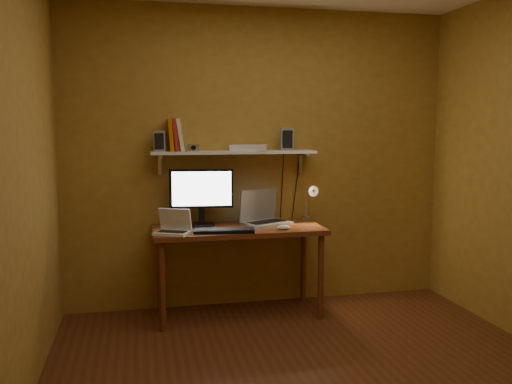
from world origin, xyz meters
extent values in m
cube|color=#5B2E17|center=(0.00, 0.00, -0.01)|extent=(3.40, 3.20, 0.02)
cube|color=#A68532|center=(0.00, 1.61, 1.30)|extent=(3.40, 0.02, 2.60)
cube|color=#A68532|center=(0.00, -1.61, 1.30)|extent=(3.40, 0.02, 2.60)
cube|color=#A68532|center=(-1.71, 0.00, 1.30)|extent=(0.02, 3.20, 2.60)
cube|color=brown|center=(-0.26, 1.28, 0.73)|extent=(1.40, 0.60, 0.04)
cylinder|color=brown|center=(-0.90, 1.04, 0.35)|extent=(0.05, 0.05, 0.71)
cylinder|color=brown|center=(0.38, 1.04, 0.35)|extent=(0.05, 0.05, 0.71)
cylinder|color=brown|center=(-0.90, 1.52, 0.35)|extent=(0.05, 0.05, 0.71)
cylinder|color=brown|center=(0.38, 1.52, 0.35)|extent=(0.05, 0.05, 0.71)
cube|color=white|center=(-0.26, 1.47, 1.36)|extent=(1.40, 0.25, 0.02)
cube|color=silver|center=(-0.88, 1.58, 1.26)|extent=(0.03, 0.03, 0.18)
cube|color=silver|center=(0.36, 1.58, 1.26)|extent=(0.03, 0.03, 0.18)
cylinder|color=black|center=(-0.55, 1.41, 0.76)|extent=(0.25, 0.25, 0.02)
cube|color=black|center=(-0.55, 1.41, 0.84)|extent=(0.05, 0.05, 0.16)
cube|color=black|center=(-0.55, 1.41, 1.07)|extent=(0.53, 0.08, 0.33)
cube|color=white|center=(-0.55, 1.39, 1.07)|extent=(0.49, 0.05, 0.29)
cube|color=gray|center=(0.01, 1.37, 0.76)|extent=(0.46, 0.41, 0.02)
cube|color=black|center=(0.01, 1.37, 0.77)|extent=(0.36, 0.27, 0.00)
cube|color=gray|center=(-0.04, 1.48, 0.90)|extent=(0.37, 0.20, 0.27)
cube|color=#141E41|center=(-0.04, 1.48, 0.90)|extent=(0.32, 0.17, 0.23)
cube|color=white|center=(-0.81, 1.10, 0.76)|extent=(0.31, 0.28, 0.02)
cube|color=black|center=(-0.81, 1.10, 0.77)|extent=(0.24, 0.19, 0.00)
cube|color=white|center=(-0.78, 1.16, 0.86)|extent=(0.26, 0.17, 0.18)
cube|color=black|center=(-0.78, 1.16, 0.86)|extent=(0.22, 0.14, 0.15)
cube|color=black|center=(-0.41, 1.09, 0.76)|extent=(0.49, 0.23, 0.03)
ellipsoid|color=white|center=(0.08, 1.10, 0.77)|extent=(0.11, 0.09, 0.04)
cube|color=silver|center=(0.40, 1.52, 0.74)|extent=(0.05, 0.06, 0.08)
cylinder|color=silver|center=(0.40, 1.52, 0.89)|extent=(0.02, 0.02, 0.28)
cylinder|color=silver|center=(0.40, 1.44, 1.03)|extent=(0.01, 0.16, 0.01)
cone|color=silver|center=(0.40, 1.36, 1.03)|extent=(0.09, 0.09, 0.09)
sphere|color=#FFE0A5|center=(0.40, 1.34, 1.03)|extent=(0.04, 0.04, 0.04)
cube|color=gray|center=(-0.87, 1.47, 1.46)|extent=(0.11, 0.11, 0.17)
cube|color=gray|center=(0.21, 1.46, 1.47)|extent=(0.12, 0.12, 0.19)
cube|color=#B95A00|center=(-0.79, 1.49, 1.51)|extent=(0.06, 0.18, 0.27)
cube|color=maroon|center=(-0.75, 1.49, 1.51)|extent=(0.06, 0.18, 0.27)
cube|color=beige|center=(-0.71, 1.49, 1.51)|extent=(0.07, 0.18, 0.27)
cube|color=silver|center=(-0.61, 1.42, 1.41)|extent=(0.11, 0.06, 0.06)
cylinder|color=black|center=(-0.61, 1.40, 1.41)|extent=(0.04, 0.03, 0.04)
cube|color=white|center=(-0.13, 1.47, 1.40)|extent=(0.35, 0.29, 0.05)
camera|label=1|loc=(-1.06, -3.06, 1.57)|focal=38.00mm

